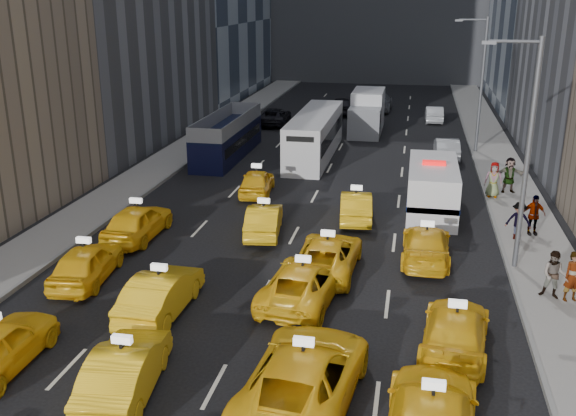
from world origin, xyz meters
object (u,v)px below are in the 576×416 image
at_px(nypd_van, 432,189).
at_px(city_bus, 315,135).
at_px(double_decker, 228,136).
at_px(box_truck, 367,112).
at_px(pedestrian_0, 573,277).

bearing_deg(nypd_van, city_bus, 120.15).
distance_m(double_decker, city_bus, 5.82).
relative_size(box_truck, pedestrian_0, 3.82).
distance_m(city_bus, box_truck, 9.14).
bearing_deg(double_decker, nypd_van, -42.41).
bearing_deg(box_truck, double_decker, -131.07).
relative_size(nypd_van, box_truck, 0.92).
xyz_separation_m(nypd_van, city_bus, (-7.51, 10.31, 0.24)).
xyz_separation_m(double_decker, box_truck, (8.46, 9.90, 0.15)).
xyz_separation_m(nypd_van, box_truck, (-4.75, 19.02, 0.36)).
relative_size(nypd_van, city_bus, 0.56).
height_order(double_decker, box_truck, box_truck).
bearing_deg(box_truck, city_bus, -108.15).
relative_size(double_decker, city_bus, 0.88).
bearing_deg(box_truck, nypd_van, -76.53).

